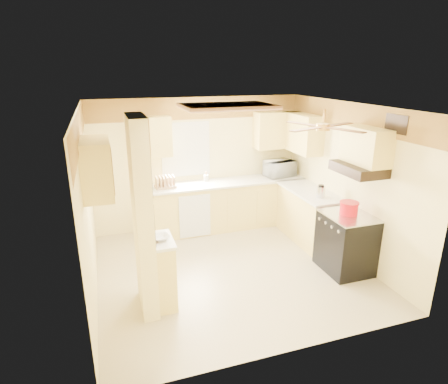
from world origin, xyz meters
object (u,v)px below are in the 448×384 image
object	(u,v)px
stove	(346,243)
microwave	(280,168)
dutch_oven	(349,208)
kettle	(321,192)
bowl	(161,238)

from	to	relation	value
stove	microwave	size ratio (longest dim) A/B	1.60
dutch_oven	kettle	world-z (taller)	kettle
stove	microwave	bearing A→B (deg)	92.08
stove	microwave	xyz separation A→B (m)	(-0.08, 2.17, 0.64)
stove	dutch_oven	world-z (taller)	dutch_oven
microwave	kettle	size ratio (longest dim) A/B	2.64
microwave	bowl	bearing A→B (deg)	30.13
microwave	dutch_oven	bearing A→B (deg)	84.08
microwave	dutch_oven	distance (m)	2.14
microwave	bowl	xyz separation A→B (m)	(-2.73, -2.18, -0.13)
dutch_oven	microwave	bearing A→B (deg)	92.56
stove	kettle	xyz separation A→B (m)	(-0.01, 0.77, 0.58)
microwave	kettle	distance (m)	1.40
microwave	dutch_oven	xyz separation A→B (m)	(0.10, -2.13, -0.09)
bowl	dutch_oven	bearing A→B (deg)	1.02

